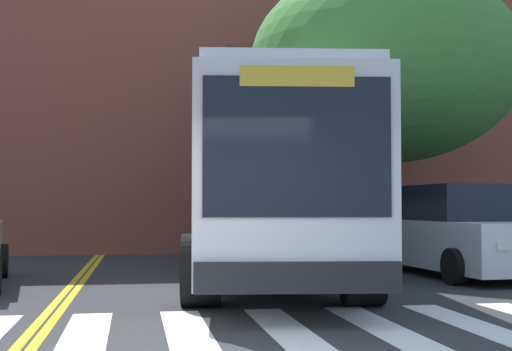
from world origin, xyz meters
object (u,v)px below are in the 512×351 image
object	(u,v)px
car_teal_behind_bus	(256,224)
car_white_far_lane	(461,234)
street_tree_curbside_large	(387,67)
traffic_light_overhead	(219,120)
city_bus	(267,185)

from	to	relation	value
car_teal_behind_bus	car_white_far_lane	bearing A→B (deg)	-74.09
car_white_far_lane	street_tree_curbside_large	xyz separation A→B (m)	(-0.48, 2.96, 3.95)
car_white_far_lane	traffic_light_overhead	size ratio (longest dim) A/B	0.99
city_bus	traffic_light_overhead	xyz separation A→B (m)	(-0.71, 1.92, 1.44)
car_white_far_lane	traffic_light_overhead	distance (m)	5.55
traffic_light_overhead	city_bus	bearing A→B (deg)	-69.72
traffic_light_overhead	street_tree_curbside_large	bearing A→B (deg)	17.83
city_bus	car_white_far_lane	bearing A→B (deg)	4.76
city_bus	car_white_far_lane	xyz separation A→B (m)	(4.02, 0.33, -0.98)
car_teal_behind_bus	street_tree_curbside_large	xyz separation A→B (m)	(2.19, -6.41, 3.99)
car_white_far_lane	traffic_light_overhead	bearing A→B (deg)	161.44
car_teal_behind_bus	street_tree_curbside_large	size ratio (longest dim) A/B	0.49
traffic_light_overhead	street_tree_curbside_large	xyz separation A→B (m)	(4.26, 1.37, 1.54)
car_teal_behind_bus	street_tree_curbside_large	bearing A→B (deg)	-71.12
street_tree_curbside_large	city_bus	bearing A→B (deg)	-137.11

